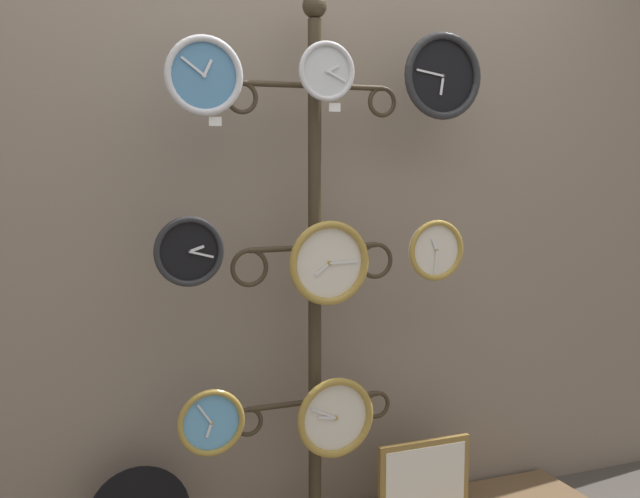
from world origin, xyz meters
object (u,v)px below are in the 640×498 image
object	(u,v)px
clock_top_left	(204,76)
clock_top_right	(442,76)
clock_top_center	(327,71)
clock_middle_left	(189,251)
display_stand	(315,341)
clock_bottom_left	(211,422)
clock_middle_center	(329,263)
clock_middle_right	(436,250)
clock_bottom_center	(335,417)
picture_frame	(424,480)

from	to	relation	value
clock_top_left	clock_top_right	distance (m)	0.86
clock_top_left	clock_top_center	size ratio (longest dim) A/B	1.26
clock_top_center	clock_middle_left	world-z (taller)	clock_top_center
clock_top_center	clock_top_right	xyz separation A→B (m)	(0.45, 0.02, 0.01)
display_stand	clock_bottom_left	bearing A→B (deg)	-167.82
clock_top_left	clock_middle_center	world-z (taller)	clock_top_left
clock_middle_center	clock_middle_right	bearing A→B (deg)	0.73
clock_top_left	clock_bottom_center	size ratio (longest dim) A/B	0.87
clock_top_left	picture_frame	size ratio (longest dim) A/B	0.66
picture_frame	clock_top_right	bearing A→B (deg)	5.95
clock_top_center	picture_frame	world-z (taller)	clock_top_center
picture_frame	clock_top_center	bearing A→B (deg)	-177.42
clock_bottom_center	clock_bottom_left	bearing A→B (deg)	177.65
display_stand	clock_bottom_left	size ratio (longest dim) A/B	8.61
clock_top_right	clock_middle_center	bearing A→B (deg)	-177.75
clock_middle_left	clock_middle_center	distance (m)	0.48
clock_top_left	picture_frame	distance (m)	1.65
clock_middle_center	clock_top_right	bearing A→B (deg)	2.25
clock_top_right	picture_frame	xyz separation A→B (m)	(-0.05, -0.00, -1.48)
clock_top_right	clock_bottom_left	distance (m)	1.43
display_stand	clock_top_left	world-z (taller)	display_stand
display_stand	picture_frame	distance (m)	0.68
clock_middle_center	clock_middle_right	xyz separation A→B (m)	(0.42, 0.01, 0.02)
clock_middle_left	picture_frame	distance (m)	1.25
clock_top_left	display_stand	bearing A→B (deg)	14.85
display_stand	clock_top_left	bearing A→B (deg)	-165.15
clock_top_right	clock_top_center	bearing A→B (deg)	-177.07
clock_top_right	clock_middle_right	xyz separation A→B (m)	(-0.02, -0.01, -0.61)
clock_top_center	clock_bottom_left	world-z (taller)	clock_top_center
clock_top_left	clock_bottom_left	world-z (taller)	clock_top_left
display_stand	clock_bottom_left	world-z (taller)	display_stand
clock_top_left	picture_frame	world-z (taller)	clock_top_left
clock_middle_left	clock_top_right	bearing A→B (deg)	0.58
display_stand	clock_bottom_left	distance (m)	0.46
clock_top_left	clock_top_center	bearing A→B (deg)	0.50
clock_top_right	clock_middle_left	world-z (taller)	clock_top_right
clock_top_left	clock_middle_right	distance (m)	1.02
clock_top_right	clock_middle_left	bearing A→B (deg)	-179.42
clock_middle_center	picture_frame	bearing A→B (deg)	1.81
clock_top_left	clock_top_right	world-z (taller)	clock_top_right
clock_middle_right	clock_bottom_center	bearing A→B (deg)	-178.47
clock_top_left	clock_middle_left	xyz separation A→B (m)	(-0.05, 0.02, -0.54)
clock_top_left	clock_top_center	world-z (taller)	clock_top_center
display_stand	picture_frame	world-z (taller)	display_stand
clock_top_right	picture_frame	size ratio (longest dim) A/B	0.82
clock_bottom_left	picture_frame	bearing A→B (deg)	-0.01
clock_middle_left	clock_bottom_center	size ratio (longest dim) A/B	0.79
clock_top_left	clock_top_right	xyz separation A→B (m)	(0.86, 0.03, 0.04)
display_stand	picture_frame	xyz separation A→B (m)	(0.40, -0.09, -0.55)
clock_top_center	clock_middle_center	world-z (taller)	clock_top_center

